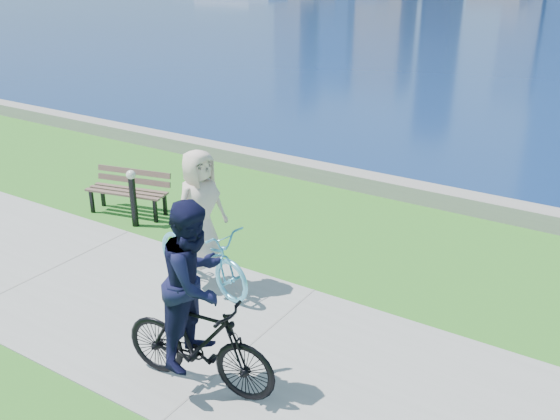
# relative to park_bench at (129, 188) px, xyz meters

# --- Properties ---
(ground) EXTENTS (320.00, 320.00, 0.00)m
(ground) POSITION_rel_park_bench_xyz_m (4.65, -2.50, -0.52)
(ground) COLOR #26691B
(ground) RESTS_ON ground
(concrete_path) EXTENTS (80.00, 3.50, 0.02)m
(concrete_path) POSITION_rel_park_bench_xyz_m (4.65, -2.50, -0.51)
(concrete_path) COLOR gray
(concrete_path) RESTS_ON ground
(seawall) EXTENTS (90.00, 0.50, 0.35)m
(seawall) POSITION_rel_park_bench_xyz_m (4.65, 3.70, -0.35)
(seawall) COLOR gray
(seawall) RESTS_ON ground
(park_bench) EXTENTS (1.73, 0.92, 0.85)m
(park_bench) POSITION_rel_park_bench_xyz_m (0.00, 0.00, 0.00)
(park_bench) COLOR black
(park_bench) RESTS_ON ground
(bollard_lamp) EXTENTS (0.18, 0.18, 1.12)m
(bollard_lamp) POSITION_rel_park_bench_xyz_m (0.54, -0.44, 0.12)
(bollard_lamp) COLOR black
(bollard_lamp) RESTS_ON ground
(cyclist_woman) EXTENTS (1.10, 2.15, 2.21)m
(cyclist_woman) POSITION_rel_park_bench_xyz_m (3.12, -1.55, 0.32)
(cyclist_woman) COLOR #62CCEE
(cyclist_woman) RESTS_ON ground
(cyclist_man) EXTENTS (0.85, 2.06, 2.41)m
(cyclist_man) POSITION_rel_park_bench_xyz_m (4.62, -3.46, 0.51)
(cyclist_man) COLOR black
(cyclist_man) RESTS_ON ground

